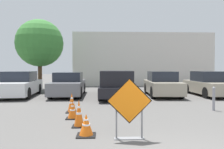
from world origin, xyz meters
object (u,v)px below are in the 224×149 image
Objects in this scene: bollard_nearest at (214,98)px; parked_car_second at (68,85)px; parked_car_nearest at (20,85)px; parked_car_fourth at (208,84)px; parked_car_third at (162,85)px; traffic_cone_fourth at (72,103)px; traffic_cone_third at (72,110)px; pickup_truck at (116,85)px; traffic_cone_second at (79,113)px; road_closed_sign at (129,106)px; traffic_cone_nearest at (86,125)px.

parked_car_second is at bearing 142.91° from bollard_nearest.
parked_car_nearest reaches higher than parked_car_fourth.
bollard_nearest is (0.84, -4.85, -0.19)m from parked_car_third.
parked_car_nearest is (-3.97, 5.12, 0.34)m from traffic_cone_fourth.
parked_car_third is (4.88, 6.07, 0.42)m from traffic_cone_third.
parked_car_fourth is (6.02, 0.58, -0.02)m from pickup_truck.
bollard_nearest reaches higher than traffic_cone_fourth.
bollard_nearest is (5.37, 2.28, 0.12)m from traffic_cone_second.
traffic_cone_second is 0.19× the size of parked_car_second.
pickup_truck is 6.04m from parked_car_fourth.
road_closed_sign reaches higher than traffic_cone_third.
parked_car_fourth reaches higher than traffic_cone_third.
road_closed_sign is 8.94m from parked_car_third.
parked_car_second is at bearing 179.94° from parked_car_nearest.
parked_car_third is (6.01, -0.33, 0.02)m from parked_car_second.
road_closed_sign is 2.93m from traffic_cone_third.
traffic_cone_nearest is 0.14× the size of parked_car_fourth.
traffic_cone_nearest is (-1.10, 0.33, -0.56)m from road_closed_sign.
traffic_cone_third is (-1.73, 2.30, -0.55)m from road_closed_sign.
parked_car_fourth reaches higher than bollard_nearest.
parked_car_second is (-1.76, 8.36, 0.42)m from traffic_cone_nearest.
pickup_truck is 5.64× the size of bollard_nearest.
road_closed_sign is at bearing -41.75° from traffic_cone_second.
bollard_nearest is (5.08, 3.18, 0.24)m from traffic_cone_nearest.
parked_car_fourth is (9.01, -0.31, 0.01)m from parked_car_second.
traffic_cone_second is 8.55m from parked_car_nearest.
parked_car_second is (-0.96, 5.30, 0.32)m from traffic_cone_fourth.
traffic_cone_second is 1.35× the size of traffic_cone_third.
traffic_cone_nearest is 0.13× the size of parked_car_second.
parked_car_third reaches higher than road_closed_sign.
parked_car_third reaches higher than traffic_cone_third.
road_closed_sign is at bearing -60.69° from traffic_cone_fourth.
parked_car_fourth is at bearing 53.77° from road_closed_sign.
pickup_truck is at bearing 89.06° from road_closed_sign.
traffic_cone_second is 5.83m from bollard_nearest.
parked_car_nearest is 3.01m from parked_car_second.
parked_car_fourth is (8.05, 5.00, 0.33)m from traffic_cone_fourth.
traffic_cone_second reaches higher than traffic_cone_nearest.
road_closed_sign is 0.34× the size of parked_car_nearest.
traffic_cone_second is at bearing 60.54° from parked_car_third.
parked_car_nearest is at bearing 3.03° from parked_car_second.
traffic_cone_fourth is 0.14× the size of pickup_truck.
traffic_cone_nearest is at bearing -147.95° from bollard_nearest.
parked_car_second is at bearing 100.27° from traffic_cone_fourth.
parked_car_nearest is 1.03× the size of parked_car_second.
parked_car_second is at bearing -0.16° from parked_car_third.
road_closed_sign is 9.15m from parked_car_second.
parked_car_fourth is (6.14, 8.39, -0.13)m from road_closed_sign.
traffic_cone_second is 6.75m from pickup_truck.
traffic_cone_fourth is at bearing 30.50° from parked_car_fourth.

